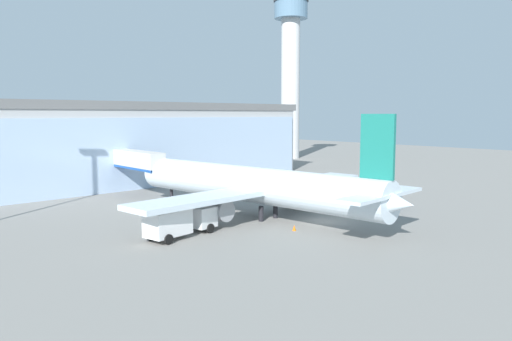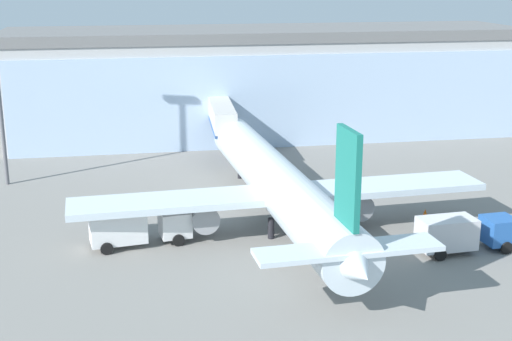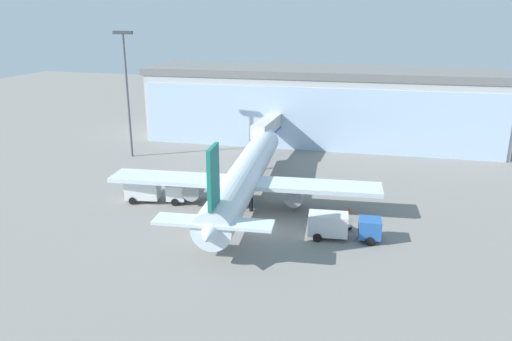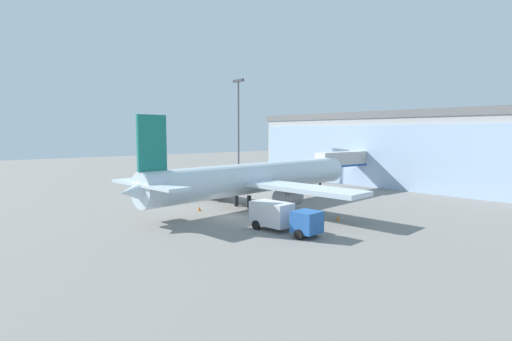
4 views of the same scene
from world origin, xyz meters
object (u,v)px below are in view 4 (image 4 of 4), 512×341
Objects in this scene: jet_bridge at (346,160)px; airplane at (254,178)px; catering_truck at (195,186)px; safety_cone_wingtip at (338,218)px; baggage_cart at (297,222)px; fuel_truck at (282,216)px; apron_light_mast at (238,121)px; safety_cone_nose at (199,208)px.

jet_bridge is 0.35× the size of airplane.
catering_truck is 13.79× the size of safety_cone_wingtip.
baggage_cart is (11.71, -4.06, -2.95)m from airplane.
airplane is (2.65, -21.84, -1.27)m from jet_bridge.
baggage_cart is (-0.64, 2.52, -0.97)m from fuel_truck.
catering_truck is at bearing -53.85° from apron_light_mast.
apron_light_mast is 33.54m from safety_cone_nose.
catering_truck is at bearing 95.64° from airplane.
safety_cone_nose is (1.33, -29.18, -4.45)m from jet_bridge.
jet_bridge is at bearing 60.16° from catering_truck.
safety_cone_nose is 1.00× the size of safety_cone_wingtip.
jet_bridge is 4.00× the size of baggage_cart.
apron_light_mast is at bearing 115.19° from catering_truck.
safety_cone_wingtip is (13.82, 8.68, 0.00)m from safety_cone_nose.
catering_truck is 10.90m from safety_cone_nose.
airplane is at bearing -163.95° from baggage_cart.
jet_bridge is 25.87m from safety_cone_wingtip.
airplane is at bearing -32.59° from apron_light_mast.
apron_light_mast reaches higher than safety_cone_wingtip.
airplane is at bearing 145.40° from fuel_truck.
catering_truck is at bearing 162.98° from fuel_truck.
apron_light_mast reaches higher than safety_cone_nose.
safety_cone_wingtip is (0.15, 7.93, -1.19)m from fuel_truck.
safety_cone_wingtip is (23.40, 3.63, -1.19)m from catering_truck.
apron_light_mast reaches higher than catering_truck.
apron_light_mast is 2.57× the size of catering_truck.
safety_cone_wingtip is at bearing -143.21° from jet_bridge.
fuel_truck is 8.02m from safety_cone_wingtip.
jet_bridge is at bearing 17.90° from apron_light_mast.
jet_bridge is 0.66× the size of apron_light_mast.
safety_cone_wingtip is (36.08, -13.73, -11.24)m from apron_light_mast.
safety_cone_nose is at bearing -177.06° from jet_bridge.
safety_cone_wingtip is at bearing -90.05° from airplane.
safety_cone_nose is 16.32m from safety_cone_wingtip.
apron_light_mast is 41.63m from baggage_cart.
baggage_cart is (22.61, -1.78, -0.97)m from catering_truck.
fuel_truck reaches higher than safety_cone_nose.
fuel_truck is 13.64× the size of safety_cone_nose.
apron_light_mast reaches higher than fuel_truck.
apron_light_mast is at bearing 134.81° from safety_cone_nose.
jet_bridge is at bearing 126.47° from safety_cone_wingtip.
airplane reaches higher than jet_bridge.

